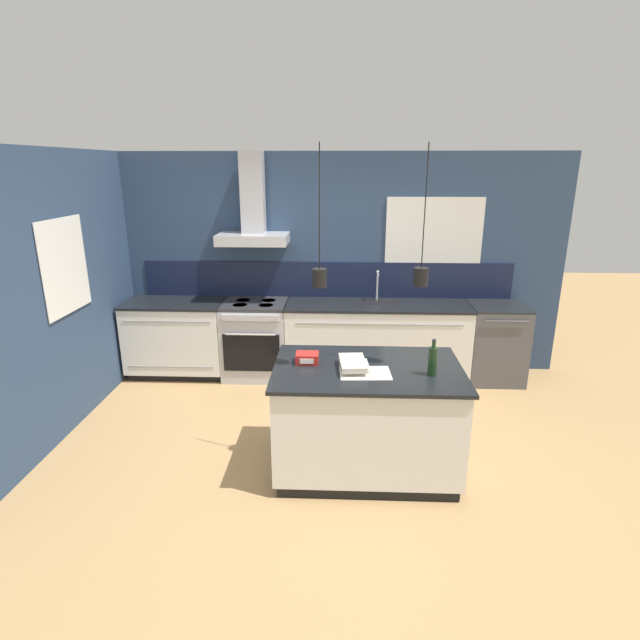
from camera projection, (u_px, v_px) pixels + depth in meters
ground_plane at (320, 451)px, 4.45m from camera, size 16.00×16.00×0.00m
wall_back at (323, 261)px, 5.96m from camera, size 5.60×2.36×2.60m
wall_left at (72, 288)px, 4.83m from camera, size 0.08×3.80×2.60m
counter_run_left at (177, 338)px, 6.00m from camera, size 1.17×0.64×0.91m
counter_run_sink at (376, 340)px, 5.90m from camera, size 2.14×0.64×1.27m
oven_range at (256, 339)px, 5.96m from camera, size 0.75×0.66×0.91m
dishwasher at (494, 343)px, 5.85m from camera, size 0.64×0.65×0.91m
kitchen_island at (366, 418)px, 4.09m from camera, size 1.50×0.98×0.91m
bottle_on_island at (433, 361)px, 3.77m from camera, size 0.07×0.07×0.29m
book_stack at (353, 364)px, 3.91m from camera, size 0.25×0.35×0.08m
red_supply_box at (307, 358)px, 4.04m from camera, size 0.18×0.15×0.08m
paper_pile at (365, 373)px, 3.84m from camera, size 0.40×0.29×0.01m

